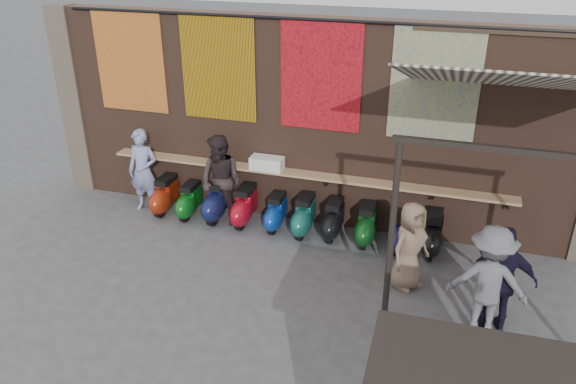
{
  "coord_description": "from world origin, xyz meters",
  "views": [
    {
      "loc": [
        2.72,
        -7.22,
        5.48
      ],
      "look_at": [
        0.09,
        1.2,
        1.24
      ],
      "focal_mm": 35.0,
      "sensor_mm": 36.0,
      "label": 1
    }
  ],
  "objects_px": {
    "scooter_stool_8": "(399,232)",
    "shopper_navy": "(501,281)",
    "scooter_stool_0": "(165,195)",
    "scooter_stool_4": "(276,213)",
    "scooter_stool_2": "(218,200)",
    "scooter_stool_3": "(245,206)",
    "scooter_stool_7": "(367,225)",
    "shelf_box": "(267,163)",
    "scooter_stool_6": "(334,220)",
    "shopper_grey": "(488,282)",
    "diner_right": "(221,181)",
    "shopper_tan": "(410,246)",
    "scooter_stool_9": "(433,234)",
    "diner_left": "(143,171)",
    "scooter_stool_1": "(190,201)",
    "scooter_stool_5": "(304,216)"
  },
  "relations": [
    {
      "from": "scooter_stool_4",
      "to": "shelf_box",
      "type": "bearing_deg",
      "value": 134.29
    },
    {
      "from": "shelf_box",
      "to": "scooter_stool_0",
      "type": "distance_m",
      "value": 2.34
    },
    {
      "from": "diner_right",
      "to": "shopper_grey",
      "type": "xyz_separation_m",
      "value": [
        4.98,
        -1.95,
        -0.05
      ]
    },
    {
      "from": "scooter_stool_8",
      "to": "shopper_navy",
      "type": "relative_size",
      "value": 0.43
    },
    {
      "from": "scooter_stool_5",
      "to": "scooter_stool_7",
      "type": "xyz_separation_m",
      "value": [
        1.21,
        0.01,
        -0.01
      ]
    },
    {
      "from": "scooter_stool_5",
      "to": "shopper_navy",
      "type": "relative_size",
      "value": 0.47
    },
    {
      "from": "scooter_stool_7",
      "to": "scooter_stool_8",
      "type": "height_order",
      "value": "scooter_stool_7"
    },
    {
      "from": "scooter_stool_2",
      "to": "scooter_stool_8",
      "type": "xyz_separation_m",
      "value": [
        3.65,
        -0.07,
        -0.07
      ]
    },
    {
      "from": "diner_left",
      "to": "shopper_navy",
      "type": "distance_m",
      "value": 7.18
    },
    {
      "from": "shopper_tan",
      "to": "scooter_stool_3",
      "type": "bearing_deg",
      "value": 106.15
    },
    {
      "from": "shelf_box",
      "to": "scooter_stool_5",
      "type": "distance_m",
      "value": 1.26
    },
    {
      "from": "scooter_stool_1",
      "to": "diner_right",
      "type": "relative_size",
      "value": 0.41
    },
    {
      "from": "diner_left",
      "to": "diner_right",
      "type": "relative_size",
      "value": 0.96
    },
    {
      "from": "scooter_stool_3",
      "to": "shopper_tan",
      "type": "distance_m",
      "value": 3.58
    },
    {
      "from": "scooter_stool_3",
      "to": "scooter_stool_7",
      "type": "distance_m",
      "value": 2.45
    },
    {
      "from": "scooter_stool_0",
      "to": "scooter_stool_2",
      "type": "height_order",
      "value": "scooter_stool_2"
    },
    {
      "from": "shelf_box",
      "to": "scooter_stool_3",
      "type": "bearing_deg",
      "value": -143.75
    },
    {
      "from": "scooter_stool_3",
      "to": "shopper_grey",
      "type": "height_order",
      "value": "shopper_grey"
    },
    {
      "from": "scooter_stool_2",
      "to": "scooter_stool_3",
      "type": "bearing_deg",
      "value": -2.74
    },
    {
      "from": "scooter_stool_3",
      "to": "scooter_stool_5",
      "type": "xyz_separation_m",
      "value": [
        1.24,
        -0.03,
        -0.01
      ]
    },
    {
      "from": "scooter_stool_6",
      "to": "shopper_grey",
      "type": "height_order",
      "value": "shopper_grey"
    },
    {
      "from": "scooter_stool_1",
      "to": "scooter_stool_3",
      "type": "distance_m",
      "value": 1.2
    },
    {
      "from": "diner_left",
      "to": "shopper_navy",
      "type": "bearing_deg",
      "value": -16.76
    },
    {
      "from": "scooter_stool_2",
      "to": "scooter_stool_7",
      "type": "height_order",
      "value": "scooter_stool_2"
    },
    {
      "from": "scooter_stool_7",
      "to": "diner_left",
      "type": "height_order",
      "value": "diner_left"
    },
    {
      "from": "scooter_stool_1",
      "to": "shopper_navy",
      "type": "height_order",
      "value": "shopper_navy"
    },
    {
      "from": "scooter_stool_0",
      "to": "diner_right",
      "type": "distance_m",
      "value": 1.43
    },
    {
      "from": "shopper_navy",
      "to": "shopper_tan",
      "type": "distance_m",
      "value": 1.55
    },
    {
      "from": "shelf_box",
      "to": "scooter_stool_9",
      "type": "distance_m",
      "value": 3.4
    },
    {
      "from": "scooter_stool_0",
      "to": "scooter_stool_6",
      "type": "height_order",
      "value": "scooter_stool_0"
    },
    {
      "from": "scooter_stool_6",
      "to": "shopper_grey",
      "type": "relative_size",
      "value": 0.44
    },
    {
      "from": "scooter_stool_3",
      "to": "diner_left",
      "type": "relative_size",
      "value": 0.47
    },
    {
      "from": "scooter_stool_4",
      "to": "scooter_stool_7",
      "type": "bearing_deg",
      "value": -0.32
    },
    {
      "from": "scooter_stool_5",
      "to": "shopper_grey",
      "type": "distance_m",
      "value": 3.9
    },
    {
      "from": "diner_right",
      "to": "shopper_navy",
      "type": "bearing_deg",
      "value": -4.86
    },
    {
      "from": "shelf_box",
      "to": "scooter_stool_9",
      "type": "bearing_deg",
      "value": -5.16
    },
    {
      "from": "scooter_stool_6",
      "to": "diner_left",
      "type": "bearing_deg",
      "value": -179.45
    },
    {
      "from": "shopper_navy",
      "to": "shelf_box",
      "type": "bearing_deg",
      "value": -32.97
    },
    {
      "from": "scooter_stool_7",
      "to": "diner_right",
      "type": "distance_m",
      "value": 2.95
    },
    {
      "from": "scooter_stool_1",
      "to": "scooter_stool_2",
      "type": "bearing_deg",
      "value": 6.81
    },
    {
      "from": "scooter_stool_1",
      "to": "scooter_stool_4",
      "type": "height_order",
      "value": "scooter_stool_1"
    },
    {
      "from": "shopper_tan",
      "to": "shelf_box",
      "type": "bearing_deg",
      "value": 99.33
    },
    {
      "from": "scooter_stool_0",
      "to": "scooter_stool_7",
      "type": "bearing_deg",
      "value": -0.07
    },
    {
      "from": "scooter_stool_9",
      "to": "shopper_tan",
      "type": "distance_m",
      "value": 1.28
    },
    {
      "from": "scooter_stool_4",
      "to": "scooter_stool_7",
      "type": "distance_m",
      "value": 1.79
    },
    {
      "from": "scooter_stool_9",
      "to": "scooter_stool_8",
      "type": "bearing_deg",
      "value": -177.22
    },
    {
      "from": "scooter_stool_7",
      "to": "diner_right",
      "type": "bearing_deg",
      "value": -178.39
    },
    {
      "from": "scooter_stool_6",
      "to": "scooter_stool_2",
      "type": "bearing_deg",
      "value": 179.78
    },
    {
      "from": "scooter_stool_0",
      "to": "scooter_stool_4",
      "type": "xyz_separation_m",
      "value": [
        2.43,
        0.0,
        -0.03
      ]
    },
    {
      "from": "scooter_stool_2",
      "to": "scooter_stool_8",
      "type": "height_order",
      "value": "scooter_stool_2"
    }
  ]
}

